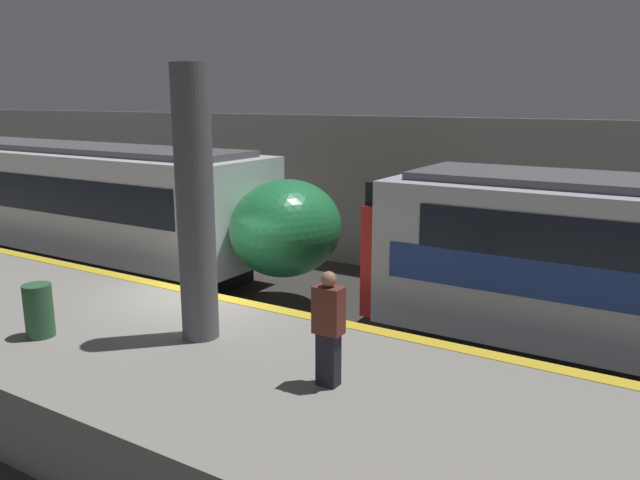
{
  "coord_description": "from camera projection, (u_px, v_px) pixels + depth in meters",
  "views": [
    {
      "loc": [
        7.95,
        -8.75,
        4.82
      ],
      "look_at": [
        1.91,
        1.08,
        2.17
      ],
      "focal_mm": 35.0,
      "sensor_mm": 36.0,
      "label": 1
    }
  ],
  "objects": [
    {
      "name": "ground_plane",
      "position": [
        210.0,
        345.0,
        12.39
      ],
      "size": [
        120.0,
        120.0,
        0.0
      ],
      "primitive_type": "plane",
      "color": "#33302D"
    },
    {
      "name": "train_modern",
      "position": [
        3.0,
        194.0,
        19.8
      ],
      "size": [
        23.49,
        3.1,
        3.52
      ],
      "color": "black",
      "rests_on": "ground"
    },
    {
      "name": "person_walking",
      "position": [
        328.0,
        327.0,
        8.04
      ],
      "size": [
        0.38,
        0.24,
        1.55
      ],
      "color": "black",
      "rests_on": "platform"
    },
    {
      "name": "platform",
      "position": [
        116.0,
        359.0,
        10.37
      ],
      "size": [
        40.0,
        4.57,
        1.13
      ],
      "color": "gray",
      "rests_on": "ground"
    },
    {
      "name": "support_pillar_near",
      "position": [
        195.0,
        206.0,
        9.41
      ],
      "size": [
        0.57,
        0.57,
        4.19
      ],
      "color": "#56565B",
      "rests_on": "platform"
    },
    {
      "name": "trash_bin",
      "position": [
        39.0,
        311.0,
        9.8
      ],
      "size": [
        0.44,
        0.44,
        0.85
      ],
      "color": "#2D5B38",
      "rests_on": "platform"
    },
    {
      "name": "station_rear_barrier",
      "position": [
        370.0,
        193.0,
        17.69
      ],
      "size": [
        50.0,
        0.15,
        4.31
      ],
      "color": "#9E998E",
      "rests_on": "ground"
    }
  ]
}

